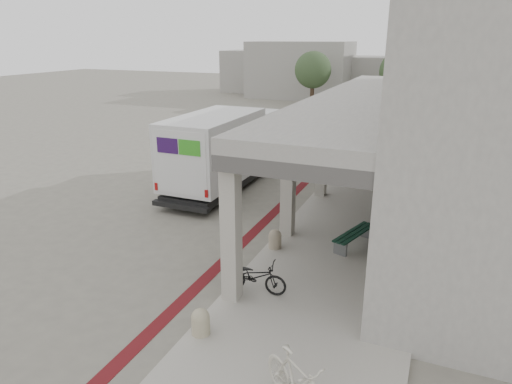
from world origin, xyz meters
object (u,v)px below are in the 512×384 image
at_px(fedex_truck, 224,148).
at_px(utility_cabinet, 382,236).
at_px(bicycle_cream, 297,384).
at_px(bench, 354,236).
at_px(bicycle_black, 255,276).

bearing_deg(fedex_truck, utility_cabinet, -29.45).
relative_size(fedex_truck, bicycle_cream, 4.20).
relative_size(fedex_truck, bench, 3.88).
bearing_deg(bicycle_black, fedex_truck, 27.88).
bearing_deg(bench, fedex_truck, 165.55).
bearing_deg(fedex_truck, bicycle_cream, -58.12).
distance_m(utility_cabinet, bicycle_cream, 6.58).
xyz_separation_m(fedex_truck, bicycle_black, (4.44, -7.34, -1.14)).
relative_size(fedex_truck, bicycle_black, 4.71).
height_order(utility_cabinet, bicycle_cream, bicycle_cream).
xyz_separation_m(utility_cabinet, bicycle_cream, (-0.44, -6.57, 0.06)).
bearing_deg(bicycle_cream, utility_cabinet, 32.92).
xyz_separation_m(fedex_truck, bicycle_cream, (6.49, -10.51, -1.02)).
xyz_separation_m(bench, bicycle_black, (-1.70, -3.46, 0.10)).
height_order(fedex_truck, bicycle_cream, fedex_truck).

